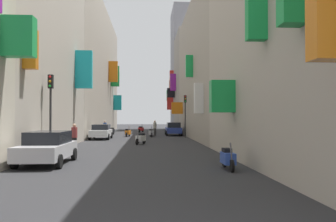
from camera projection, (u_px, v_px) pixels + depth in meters
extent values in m
plane|color=#2D2D30|center=(140.00, 139.00, 33.35)|extent=(140.00, 140.00, 0.00)
cube|color=green|center=(19.00, 37.00, 13.39)|extent=(1.23, 0.60, 1.60)
cube|color=#B2A899|center=(16.00, 27.00, 22.40)|extent=(6.00, 15.86, 16.28)
cube|color=#19B2BF|center=(84.00, 70.00, 26.81)|extent=(1.31, 0.48, 2.98)
cube|color=orange|center=(31.00, 50.00, 15.60)|extent=(0.61, 0.43, 1.82)
cube|color=#9E9384|center=(85.00, 71.00, 46.66)|extent=(6.00, 32.68, 17.03)
cube|color=green|center=(115.00, 76.00, 52.45)|extent=(1.30, 0.49, 3.17)
cube|color=#19B2BF|center=(116.00, 77.00, 55.14)|extent=(1.09, 0.62, 1.56)
cube|color=#19B2BF|center=(117.00, 103.00, 56.42)|extent=(1.33, 0.48, 2.46)
cube|color=orange|center=(113.00, 72.00, 49.42)|extent=(1.32, 0.38, 3.04)
cube|color=#B2A899|center=(326.00, 2.00, 13.88)|extent=(6.00, 19.78, 13.71)
cube|color=green|center=(256.00, 6.00, 12.30)|extent=(0.71, 0.42, 2.49)
cube|color=green|center=(222.00, 96.00, 16.81)|extent=(1.19, 0.65, 1.59)
cube|color=#9E9384|center=(218.00, 71.00, 34.99)|extent=(6.00, 22.52, 13.85)
cube|color=white|center=(199.00, 98.00, 26.29)|extent=(0.68, 0.64, 2.36)
cube|color=green|center=(189.00, 66.00, 32.26)|extent=(0.68, 0.44, 2.09)
cube|color=orange|center=(177.00, 108.00, 41.64)|extent=(1.36, 0.56, 1.43)
cube|color=gray|center=(196.00, 83.00, 50.91)|extent=(6.00, 9.36, 14.61)
cube|color=black|center=(171.00, 93.00, 53.86)|extent=(1.20, 0.63, 1.48)
cube|color=purple|center=(173.00, 82.00, 51.61)|extent=(0.86, 0.56, 2.59)
cube|color=gray|center=(189.00, 69.00, 59.80)|extent=(6.00, 8.34, 21.18)
cube|color=red|center=(172.00, 79.00, 56.23)|extent=(0.65, 0.44, 2.95)
cube|color=green|center=(169.00, 95.00, 61.93)|extent=(0.84, 0.48, 1.98)
cube|color=red|center=(170.00, 102.00, 57.21)|extent=(1.03, 0.49, 2.71)
cube|color=white|center=(171.00, 85.00, 58.05)|extent=(0.66, 0.37, 1.53)
cube|color=white|center=(101.00, 133.00, 32.83)|extent=(1.73, 4.25, 0.62)
cube|color=black|center=(101.00, 127.00, 33.05)|extent=(1.53, 2.38, 0.51)
cylinder|color=black|center=(108.00, 137.00, 31.48)|extent=(0.18, 0.60, 0.60)
cylinder|color=black|center=(90.00, 137.00, 31.38)|extent=(0.18, 0.60, 0.60)
cylinder|color=black|center=(112.00, 135.00, 34.28)|extent=(0.18, 0.60, 0.60)
cylinder|color=black|center=(94.00, 135.00, 34.17)|extent=(0.18, 0.60, 0.60)
cube|color=#B7B7BC|center=(47.00, 151.00, 15.32)|extent=(1.81, 4.26, 0.63)
cube|color=black|center=(49.00, 137.00, 15.54)|extent=(1.59, 2.38, 0.55)
cylinder|color=black|center=(59.00, 162.00, 13.96)|extent=(0.18, 0.60, 0.60)
cylinder|color=black|center=(14.00, 162.00, 13.86)|extent=(0.18, 0.60, 0.60)
cylinder|color=black|center=(74.00, 154.00, 16.77)|extent=(0.18, 0.60, 0.60)
cylinder|color=black|center=(37.00, 154.00, 16.66)|extent=(0.18, 0.60, 0.60)
cube|color=navy|center=(173.00, 130.00, 39.78)|extent=(1.69, 4.04, 0.63)
cube|color=black|center=(174.00, 125.00, 39.59)|extent=(1.49, 2.26, 0.59)
cylinder|color=black|center=(166.00, 132.00, 41.05)|extent=(0.18, 0.60, 0.60)
cylinder|color=black|center=(179.00, 132.00, 41.15)|extent=(0.18, 0.60, 0.60)
cylinder|color=black|center=(167.00, 133.00, 38.39)|extent=(0.18, 0.60, 0.60)
cylinder|color=black|center=(182.00, 133.00, 38.49)|extent=(0.18, 0.60, 0.60)
cube|color=silver|center=(141.00, 138.00, 26.67)|extent=(0.82, 1.22, 0.45)
cube|color=black|center=(142.00, 134.00, 26.88)|extent=(0.50, 0.64, 0.16)
cylinder|color=#4C4C51|center=(138.00, 135.00, 26.14)|extent=(0.16, 0.28, 0.68)
cylinder|color=black|center=(137.00, 142.00, 25.99)|extent=(0.27, 0.48, 0.48)
cylinder|color=black|center=(144.00, 141.00, 27.35)|extent=(0.27, 0.48, 0.48)
cube|color=black|center=(112.00, 131.00, 41.28)|extent=(0.68, 1.13, 0.45)
cube|color=black|center=(112.00, 128.00, 41.48)|extent=(0.45, 0.62, 0.16)
cylinder|color=#4C4C51|center=(110.00, 128.00, 40.77)|extent=(0.12, 0.28, 0.68)
cylinder|color=black|center=(110.00, 133.00, 40.63)|extent=(0.21, 0.49, 0.48)
cylinder|color=black|center=(113.00, 132.00, 41.93)|extent=(0.21, 0.49, 0.48)
cube|color=#2D4CAD|center=(228.00, 158.00, 13.76)|extent=(0.44, 1.06, 0.45)
cube|color=black|center=(227.00, 150.00, 13.96)|extent=(0.32, 0.56, 0.16)
cylinder|color=#4C4C51|center=(231.00, 151.00, 13.23)|extent=(0.06, 0.27, 0.68)
cylinder|color=black|center=(232.00, 166.00, 13.09)|extent=(0.10, 0.48, 0.48)
cylinder|color=black|center=(224.00, 162.00, 14.41)|extent=(0.10, 0.48, 0.48)
cube|color=orange|center=(128.00, 132.00, 37.15)|extent=(0.63, 1.15, 0.45)
cube|color=black|center=(127.00, 130.00, 36.96)|extent=(0.42, 0.61, 0.16)
cylinder|color=#4C4C51|center=(129.00, 129.00, 37.70)|extent=(0.11, 0.28, 0.68)
cylinder|color=black|center=(129.00, 134.00, 37.82)|extent=(0.19, 0.49, 0.48)
cylinder|color=black|center=(126.00, 135.00, 36.48)|extent=(0.19, 0.49, 0.48)
cube|color=#ADADB2|center=(151.00, 133.00, 36.66)|extent=(0.54, 1.20, 0.45)
cube|color=black|center=(151.00, 130.00, 36.88)|extent=(0.37, 0.59, 0.16)
cylinder|color=#4C4C51|center=(152.00, 130.00, 36.09)|extent=(0.08, 0.28, 0.68)
cylinder|color=black|center=(152.00, 135.00, 35.94)|extent=(0.14, 0.49, 0.48)
cylinder|color=black|center=(150.00, 134.00, 37.37)|extent=(0.14, 0.49, 0.48)
cube|color=red|center=(141.00, 129.00, 47.65)|extent=(0.78, 1.15, 0.45)
cube|color=black|center=(140.00, 127.00, 47.46)|extent=(0.49, 0.64, 0.16)
cylinder|color=#4C4C51|center=(142.00, 127.00, 48.16)|extent=(0.15, 0.28, 0.68)
cylinder|color=black|center=(143.00, 130.00, 48.28)|extent=(0.26, 0.49, 0.48)
cylinder|color=black|center=(139.00, 131.00, 47.00)|extent=(0.26, 0.49, 0.48)
cylinder|color=#282828|center=(105.00, 133.00, 37.43)|extent=(0.44, 0.44, 0.85)
cylinder|color=#335199|center=(105.00, 126.00, 37.44)|extent=(0.52, 0.52, 0.67)
sphere|color=tan|center=(105.00, 122.00, 37.45)|extent=(0.23, 0.23, 0.23)
cylinder|color=#2E2E2E|center=(155.00, 132.00, 39.04)|extent=(0.45, 0.45, 0.85)
cylinder|color=#B2AD9E|center=(155.00, 125.00, 39.06)|extent=(0.54, 0.54, 0.67)
sphere|color=tan|center=(155.00, 121.00, 39.07)|extent=(0.23, 0.23, 0.23)
cylinder|color=black|center=(74.00, 144.00, 21.59)|extent=(0.43, 0.43, 0.83)
cylinder|color=maroon|center=(74.00, 132.00, 21.60)|extent=(0.51, 0.51, 0.66)
sphere|color=tan|center=(74.00, 125.00, 21.61)|extent=(0.23, 0.23, 0.23)
cylinder|color=#2D2D2D|center=(50.00, 122.00, 18.44)|extent=(0.12, 0.12, 3.70)
cube|color=black|center=(51.00, 82.00, 18.48)|extent=(0.26, 0.26, 0.75)
sphere|color=red|center=(50.00, 77.00, 18.34)|extent=(0.14, 0.14, 0.14)
sphere|color=orange|center=(50.00, 81.00, 18.34)|extent=(0.14, 0.14, 0.14)
sphere|color=green|center=(50.00, 86.00, 18.33)|extent=(0.14, 0.14, 0.14)
cylinder|color=#2D2D2D|center=(185.00, 120.00, 35.42)|extent=(0.12, 0.12, 3.68)
cube|color=black|center=(185.00, 99.00, 35.46)|extent=(0.26, 0.26, 0.75)
sphere|color=red|center=(185.00, 96.00, 35.32)|extent=(0.14, 0.14, 0.14)
sphere|color=orange|center=(185.00, 99.00, 35.32)|extent=(0.14, 0.14, 0.14)
sphere|color=green|center=(185.00, 101.00, 35.31)|extent=(0.14, 0.14, 0.14)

